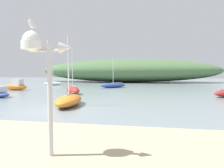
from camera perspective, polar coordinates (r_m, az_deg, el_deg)
ground_plane at (r=12.89m, az=-15.85°, el=-6.82°), size 120.00×120.00×0.00m
distant_hill at (r=44.92m, az=4.28°, el=3.62°), size 37.82×11.20×4.82m
mast_structure at (r=5.45m, az=-19.25°, el=8.20°), size 1.26×0.56×3.05m
seagull_on_radar at (r=5.59m, az=-20.73°, el=14.73°), size 0.11×0.33×0.23m
sailboat_far_left at (r=35.70m, az=-15.53°, el=0.16°), size 3.19×1.90×2.84m
motorboat_off_point at (r=27.90m, az=-24.49°, el=-0.46°), size 3.29×1.45×1.33m
sailboat_east_reach at (r=21.61m, az=-10.56°, el=-1.56°), size 2.75×3.22×4.37m
sailboat_far_right at (r=14.20m, az=-11.58°, el=-4.30°), size 1.97×4.11×4.59m
sailboat_inner_mooring at (r=29.30m, az=0.32°, el=-0.34°), size 3.84×3.53×4.19m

